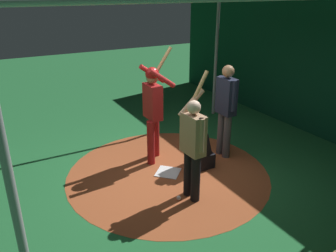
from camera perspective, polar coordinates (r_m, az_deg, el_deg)
name	(u,v)px	position (r m, az deg, el deg)	size (l,w,h in m)	color
ground_plane	(168,173)	(6.43, 0.00, -7.86)	(26.77, 26.77, 0.00)	#216633
dirt_circle	(168,173)	(6.43, 0.00, -7.84)	(3.74, 3.74, 0.01)	#9E4C28
home_plate	(168,172)	(6.42, 0.00, -7.77)	(0.42, 0.42, 0.01)	white
batter	(153,105)	(6.47, -2.50, 3.58)	(0.68, 0.49, 2.20)	maroon
catcher	(199,149)	(6.49, 5.31, -3.90)	(0.58, 0.40, 0.96)	black
umpire	(226,106)	(6.76, 9.69, 3.31)	(0.24, 0.49, 1.88)	#4C4C51
visitor	(193,144)	(5.29, 4.23, -2.95)	(0.55, 0.51, 2.05)	black
back_wall	(325,57)	(8.37, 24.93, 10.42)	(0.23, 10.77, 3.57)	#0C3D26
cage_frame	(168,56)	(5.66, 0.00, 11.67)	(5.42, 4.58, 3.17)	gray
baseball_0	(179,198)	(5.66, 1.82, -11.99)	(0.07, 0.07, 0.07)	white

